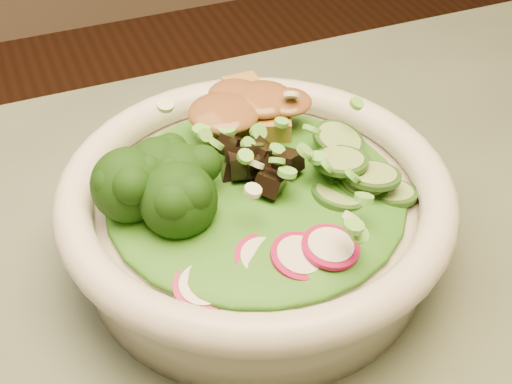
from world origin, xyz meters
name	(u,v)px	position (x,y,z in m)	size (l,w,h in m)	color
salad_bowl	(256,214)	(0.01, 0.15, 0.79)	(0.25, 0.25, 0.07)	silver
lettuce_bed	(256,191)	(0.01, 0.15, 0.81)	(0.19, 0.19, 0.02)	#286415
broccoli_florets	(162,186)	(-0.05, 0.16, 0.82)	(0.07, 0.07, 0.04)	black
radish_slices	(281,256)	(0.00, 0.08, 0.81)	(0.10, 0.04, 0.02)	#990B41
cucumber_slices	(351,167)	(0.07, 0.13, 0.82)	(0.07, 0.07, 0.03)	#8BA85D
mushroom_heap	(253,164)	(0.01, 0.16, 0.82)	(0.07, 0.07, 0.04)	black
tofu_cubes	(242,124)	(0.02, 0.20, 0.82)	(0.08, 0.06, 0.03)	olive
peanut_sauce	(242,109)	(0.02, 0.20, 0.83)	(0.07, 0.05, 0.01)	brown
scallion_garnish	(256,163)	(0.01, 0.15, 0.83)	(0.18, 0.18, 0.02)	#64BB42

